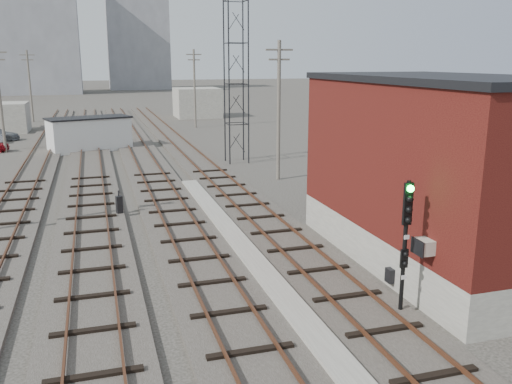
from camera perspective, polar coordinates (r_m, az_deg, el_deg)
name	(u,v)px	position (r m, az deg, el deg)	size (l,w,h in m)	color
ground	(138,127)	(66.12, -12.27, 6.66)	(320.00, 320.00, 0.00)	#282621
track_right	(190,154)	(45.75, -6.95, 3.98)	(3.20, 90.00, 0.39)	#332D28
track_mid_right	(142,157)	(45.26, -11.95, 3.67)	(3.20, 90.00, 0.39)	#332D28
track_mid_left	(91,159)	(45.12, -17.02, 3.34)	(3.20, 90.00, 0.39)	#332D28
track_left	(37,162)	(45.33, -22.08, 2.98)	(3.20, 90.00, 0.39)	#332D28
platform_curb	(250,258)	(21.64, -0.65, -6.94)	(0.90, 28.00, 0.26)	gray
brick_building	(439,171)	(21.92, 18.73, 2.12)	(6.54, 12.20, 7.22)	gray
lattice_tower	(236,64)	(41.83, -2.11, 13.34)	(1.60, 1.60, 15.00)	black
utility_pole_left_b	(0,96)	(51.09, -25.37, 9.09)	(1.80, 0.24, 9.00)	#595147
utility_pole_left_c	(30,84)	(75.88, -22.71, 10.43)	(1.80, 0.24, 9.00)	#595147
utility_pole_right_a	(279,107)	(35.54, 2.41, 8.91)	(1.80, 0.24, 9.00)	#595147
utility_pole_right_b	(195,86)	(64.58, -6.48, 10.99)	(1.80, 0.24, 9.00)	#595147
apartment_left	(28,28)	(141.24, -22.83, 15.62)	(22.00, 14.00, 30.00)	gray
apartment_right	(138,40)	(156.10, -12.35, 15.33)	(16.00, 12.00, 26.00)	gray
shed_right	(197,103)	(76.98, -6.21, 9.34)	(6.00, 6.00, 4.00)	gray
signal_mast	(406,237)	(16.98, 15.49, -4.61)	(0.40, 0.42, 4.31)	gray
switch_stand	(119,205)	(28.31, -14.19, -1.36)	(0.36, 0.36, 1.28)	black
site_trailer	(90,134)	(49.99, -17.12, 5.89)	(7.58, 4.98, 2.94)	silver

